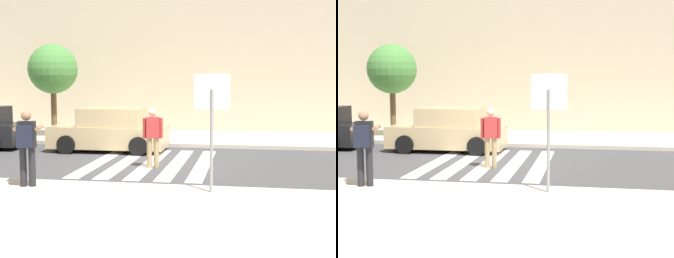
% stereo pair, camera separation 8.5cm
% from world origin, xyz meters
% --- Properties ---
extents(ground_plane, '(120.00, 120.00, 0.00)m').
position_xyz_m(ground_plane, '(0.00, 0.00, 0.00)').
color(ground_plane, '#424244').
extents(sidewalk_near, '(60.00, 6.00, 0.14)m').
position_xyz_m(sidewalk_near, '(0.00, -6.20, 0.07)').
color(sidewalk_near, beige).
rests_on(sidewalk_near, ground).
extents(sidewalk_far, '(60.00, 4.80, 0.14)m').
position_xyz_m(sidewalk_far, '(0.00, 6.00, 0.07)').
color(sidewalk_far, beige).
rests_on(sidewalk_far, ground).
extents(building_facade_far, '(56.00, 4.00, 7.18)m').
position_xyz_m(building_facade_far, '(0.00, 10.40, 3.59)').
color(building_facade_far, beige).
rests_on(building_facade_far, ground).
extents(crosswalk_stripe_0, '(0.44, 5.20, 0.01)m').
position_xyz_m(crosswalk_stripe_0, '(-1.60, 0.20, 0.00)').
color(crosswalk_stripe_0, silver).
rests_on(crosswalk_stripe_0, ground).
extents(crosswalk_stripe_1, '(0.44, 5.20, 0.01)m').
position_xyz_m(crosswalk_stripe_1, '(-0.80, 0.20, 0.00)').
color(crosswalk_stripe_1, silver).
rests_on(crosswalk_stripe_1, ground).
extents(crosswalk_stripe_2, '(0.44, 5.20, 0.01)m').
position_xyz_m(crosswalk_stripe_2, '(0.00, 0.20, 0.00)').
color(crosswalk_stripe_2, silver).
rests_on(crosswalk_stripe_2, ground).
extents(crosswalk_stripe_3, '(0.44, 5.20, 0.01)m').
position_xyz_m(crosswalk_stripe_3, '(0.80, 0.20, 0.00)').
color(crosswalk_stripe_3, silver).
rests_on(crosswalk_stripe_3, ground).
extents(crosswalk_stripe_4, '(0.44, 5.20, 0.01)m').
position_xyz_m(crosswalk_stripe_4, '(1.60, 0.20, 0.00)').
color(crosswalk_stripe_4, silver).
rests_on(crosswalk_stripe_4, ground).
extents(stop_sign, '(0.76, 0.08, 2.53)m').
position_xyz_m(stop_sign, '(2.15, -3.78, 1.98)').
color(stop_sign, gray).
rests_on(stop_sign, sidewalk_near).
extents(photographer_with_backpack, '(0.70, 0.92, 1.72)m').
position_xyz_m(photographer_with_backpack, '(-1.98, -3.96, 1.17)').
color(photographer_with_backpack, '#232328').
rests_on(photographer_with_backpack, sidewalk_near).
extents(pedestrian_crossing, '(0.57, 0.32, 1.72)m').
position_xyz_m(pedestrian_crossing, '(0.22, -0.60, 0.97)').
color(pedestrian_crossing, tan).
rests_on(pedestrian_crossing, ground).
extents(parked_car_tan, '(4.10, 1.92, 1.55)m').
position_xyz_m(parked_car_tan, '(-1.91, 2.30, 0.73)').
color(parked_car_tan, tan).
rests_on(parked_car_tan, ground).
extents(street_tree_west, '(2.08, 2.08, 3.89)m').
position_xyz_m(street_tree_west, '(-5.21, 5.09, 2.97)').
color(street_tree_west, brown).
rests_on(street_tree_west, sidewalk_far).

